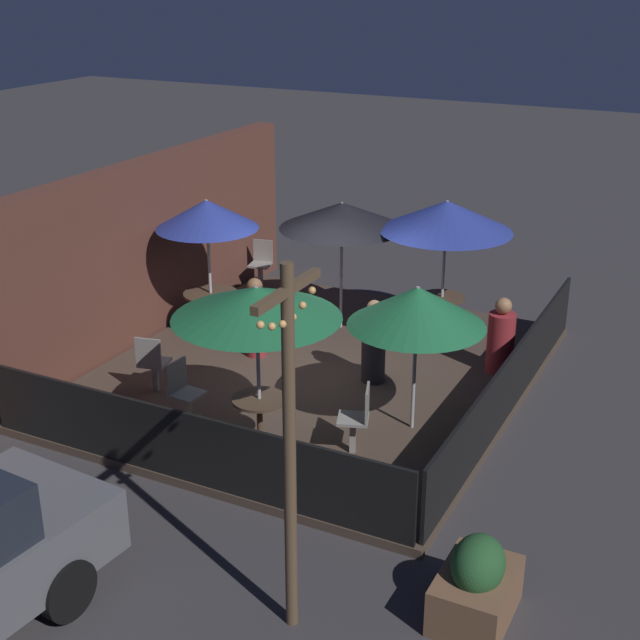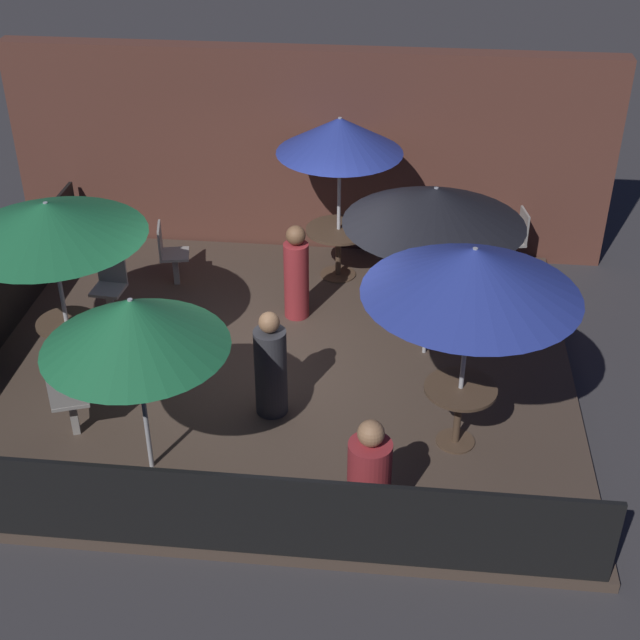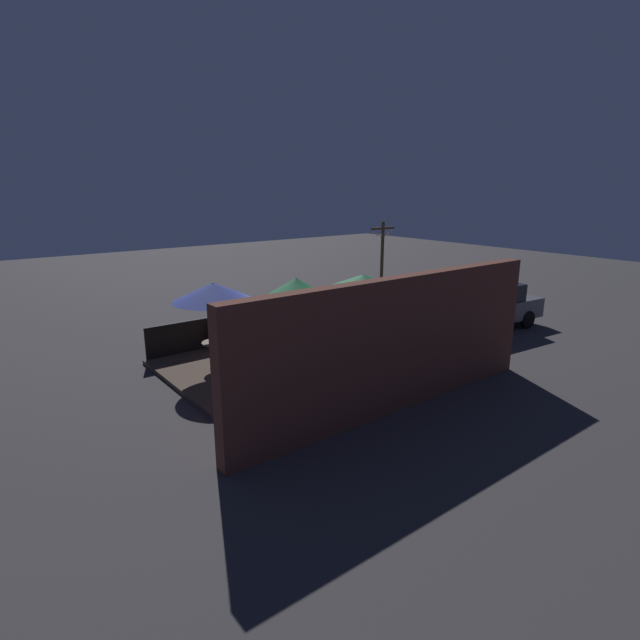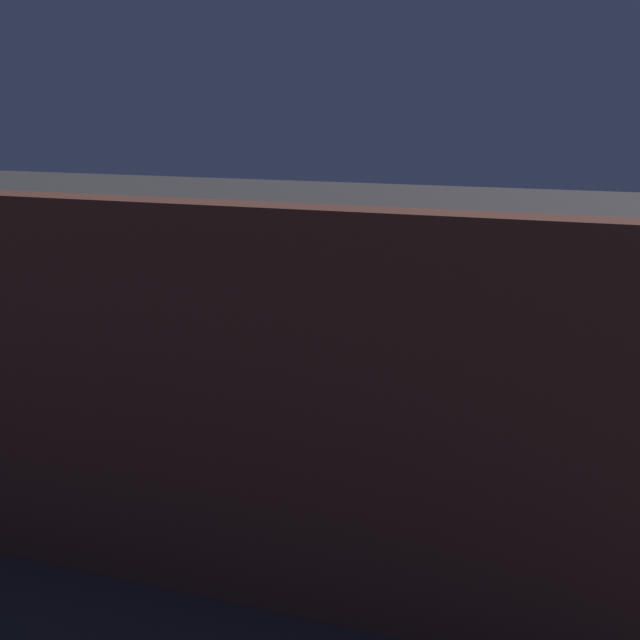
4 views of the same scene
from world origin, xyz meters
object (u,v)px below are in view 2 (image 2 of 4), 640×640
object	(u,v)px
patio_umbrella_0	(473,272)
patio_umbrella_1	(340,135)
patio_chair_2	(170,252)
patio_chair_3	(110,284)
dining_table_1	(338,238)
patron_1	(296,275)
patio_chair_1	(70,399)
patio_chair_0	(514,238)
patio_umbrella_4	(133,324)
patron_2	(271,368)
dining_table_2	(69,332)
patio_umbrella_2	(48,220)
dining_table_0	(460,400)
patron_0	(369,479)
patio_umbrella_3	(435,206)

from	to	relation	value
patio_umbrella_0	patio_umbrella_1	size ratio (longest dim) A/B	1.01
patio_chair_2	patio_chair_3	distance (m)	1.10
patio_umbrella_1	dining_table_1	world-z (taller)	patio_umbrella_1
patio_chair_3	patron_1	distance (m)	2.46
patio_umbrella_0	patio_chair_2	distance (m)	5.27
patio_umbrella_0	patio_chair_1	world-z (taller)	patio_umbrella_0
patio_umbrella_0	patio_chair_0	size ratio (longest dim) A/B	2.63
patio_umbrella_4	patron_2	xyz separation A→B (m)	(1.13, 1.08, -1.20)
patio_umbrella_4	dining_table_2	distance (m)	2.46
patio_umbrella_0	patio_umbrella_1	distance (m)	3.94
patio_umbrella_2	patio_chair_3	xyz separation A→B (m)	(0.10, 1.27, -1.55)
patio_umbrella_2	dining_table_1	world-z (taller)	patio_umbrella_2
patio_chair_0	patio_umbrella_0	bearing A→B (deg)	66.76
patio_chair_0	patio_chair_2	bearing A→B (deg)	0.64
patio_umbrella_2	dining_table_0	bearing A→B (deg)	-10.66
patio_umbrella_2	patio_chair_3	bearing A→B (deg)	85.35
patron_2	patio_umbrella_0	bearing A→B (deg)	112.83
patio_umbrella_1	patron_0	bearing A→B (deg)	-81.55
dining_table_0	patron_1	world-z (taller)	patron_1
patio_chair_0	patio_umbrella_1	bearing A→B (deg)	0.00
patio_umbrella_0	patron_1	xyz separation A→B (m)	(-2.07, 2.43, -1.52)
patio_umbrella_1	patio_umbrella_2	distance (m)	4.05
patio_umbrella_2	patio_chair_2	world-z (taller)	patio_umbrella_2
patio_umbrella_0	patio_chair_3	world-z (taller)	patio_umbrella_0
patio_umbrella_1	patron_0	distance (m)	5.18
dining_table_0	patio_umbrella_1	bearing A→B (deg)	114.17
patio_chair_0	patio_chair_3	bearing A→B (deg)	8.86
patio_umbrella_4	patio_umbrella_2	bearing A→B (deg)	131.01
patio_umbrella_1	patio_umbrella_2	size ratio (longest dim) A/B	1.05
patio_umbrella_4	patio_chair_0	world-z (taller)	patio_umbrella_4
patio_umbrella_4	dining_table_2	size ratio (longest dim) A/B	2.86
patio_chair_0	patio_umbrella_3	bearing A→B (deg)	51.12
patio_umbrella_4	patio_umbrella_3	bearing A→B (deg)	40.72
dining_table_0	dining_table_1	bearing A→B (deg)	114.17
patio_umbrella_2	patio_chair_0	bearing A→B (deg)	30.13
patio_umbrella_4	patio_chair_0	size ratio (longest dim) A/B	2.27
patio_umbrella_2	dining_table_2	xyz separation A→B (m)	(0.00, 0.00, -1.49)
patio_umbrella_2	dining_table_2	distance (m)	1.49
patron_2	patio_umbrella_2	bearing A→B (deg)	-69.47
patio_umbrella_0	dining_table_0	size ratio (longest dim) A/B	3.09
dining_table_1	patron_0	xyz separation A→B (m)	(0.72, -4.88, -0.05)
patio_chair_0	patio_chair_2	world-z (taller)	patio_chair_2
patio_umbrella_3	patio_chair_3	bearing A→B (deg)	174.23
patio_chair_2	patron_0	bearing A→B (deg)	-67.15
patio_chair_3	patron_1	size ratio (longest dim) A/B	0.69
patio_umbrella_0	patio_umbrella_2	size ratio (longest dim) A/B	1.06
dining_table_2	dining_table_0	bearing A→B (deg)	-10.66
patio_umbrella_2	patron_0	distance (m)	4.56
patio_umbrella_3	patio_chair_1	xyz separation A→B (m)	(-3.81, -2.07, -1.50)
patio_umbrella_2	patio_umbrella_4	size ratio (longest dim) A/B	1.09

